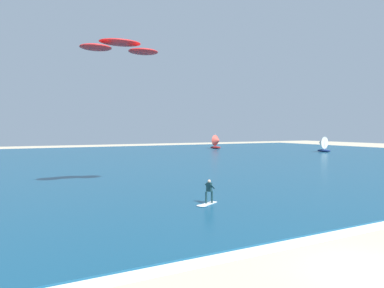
{
  "coord_description": "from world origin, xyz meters",
  "views": [
    {
      "loc": [
        -11.39,
        -7.85,
        5.21
      ],
      "look_at": [
        0.12,
        14.32,
        4.14
      ],
      "focal_mm": 32.04,
      "sensor_mm": 36.0,
      "label": 1
    }
  ],
  "objects_px": {
    "kitesurfer": "(208,195)",
    "kite": "(120,47)",
    "sailboat_far_left": "(217,142)",
    "sailboat_anchored_offshore": "(322,144)"
  },
  "relations": [
    {
      "from": "kitesurfer",
      "to": "kite",
      "type": "distance_m",
      "value": 14.53
    },
    {
      "from": "kite",
      "to": "sailboat_far_left",
      "type": "height_order",
      "value": "kite"
    },
    {
      "from": "kitesurfer",
      "to": "sailboat_anchored_offshore",
      "type": "bearing_deg",
      "value": 34.9
    },
    {
      "from": "kitesurfer",
      "to": "sailboat_anchored_offshore",
      "type": "xyz_separation_m",
      "value": [
        50.46,
        35.19,
        1.18
      ]
    },
    {
      "from": "kitesurfer",
      "to": "sailboat_anchored_offshore",
      "type": "relative_size",
      "value": 0.51
    },
    {
      "from": "sailboat_anchored_offshore",
      "to": "sailboat_far_left",
      "type": "xyz_separation_m",
      "value": [
        -14.54,
        21.92,
        0.09
      ]
    },
    {
      "from": "kitesurfer",
      "to": "kite",
      "type": "height_order",
      "value": "kite"
    },
    {
      "from": "sailboat_anchored_offshore",
      "to": "kitesurfer",
      "type": "bearing_deg",
      "value": -145.1
    },
    {
      "from": "kite",
      "to": "sailboat_anchored_offshore",
      "type": "distance_m",
      "value": 61.33
    },
    {
      "from": "kite",
      "to": "sailboat_far_left",
      "type": "relative_size",
      "value": 1.63
    }
  ]
}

